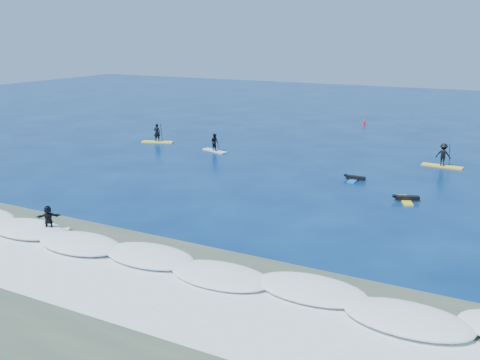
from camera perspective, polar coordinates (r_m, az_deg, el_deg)
The scene contains 11 objects.
ground at distance 34.52m, azimuth -0.76°, elevation -2.09°, with size 160.00×160.00×0.00m, color #031A49.
shallow_water at distance 24.05m, azimuth -17.20°, elevation -10.92°, with size 90.00×13.00×0.01m, color #364A39.
breaking_wave at distance 26.72m, azimuth -11.15°, elevation -7.78°, with size 40.00×6.00×0.30m, color white.
whitewater at distance 24.68m, azimuth -15.56°, elevation -10.09°, with size 34.00×5.00×0.02m, color silver.
sup_paddler_left at distance 52.98m, azimuth -8.83°, elevation 4.69°, with size 3.14×1.78×2.15m.
sup_paddler_center at distance 48.41m, azimuth -2.71°, elevation 3.89°, with size 2.76×1.51×1.89m.
sup_paddler_right at distance 45.68m, azimuth 20.85°, elevation 2.38°, with size 3.19×1.01×2.21m.
prone_paddler_near at distance 35.75m, azimuth 17.26°, elevation -1.92°, with size 1.66×2.21×0.45m.
prone_paddler_far at distance 39.81m, azimuth 12.12°, elevation 0.17°, with size 1.59×2.00×0.42m.
wave_surfer at distance 30.19m, azimuth -19.74°, elevation -4.00°, with size 1.88×1.74×1.46m.
marker_buoy at distance 63.99m, azimuth 13.09°, elevation 6.00°, with size 0.31×0.31×0.74m.
Camera 1 is at (15.75, -28.90, 10.42)m, focal length 40.00 mm.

